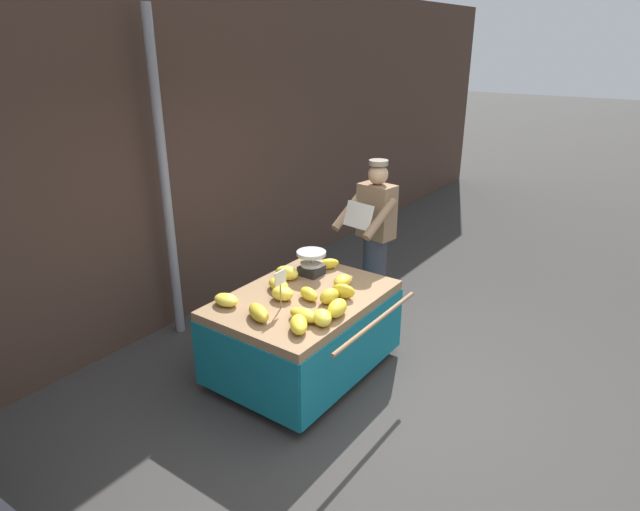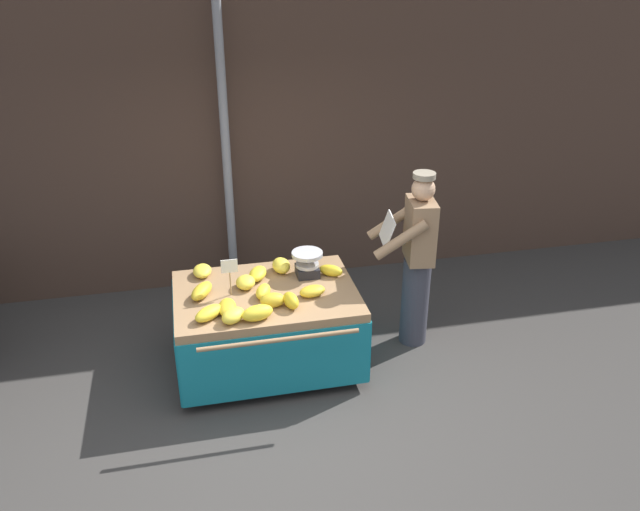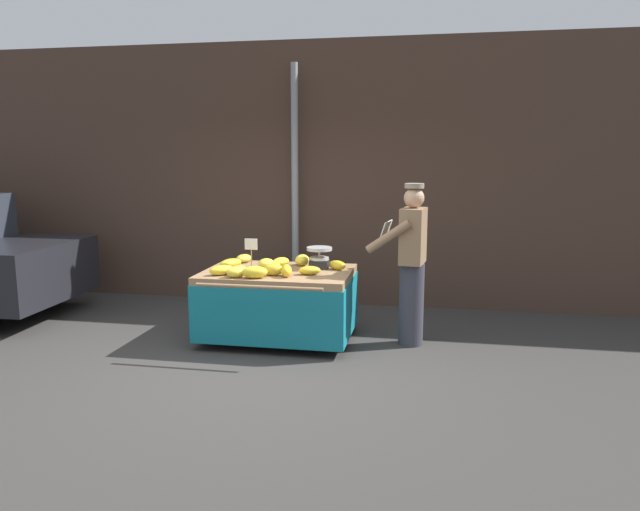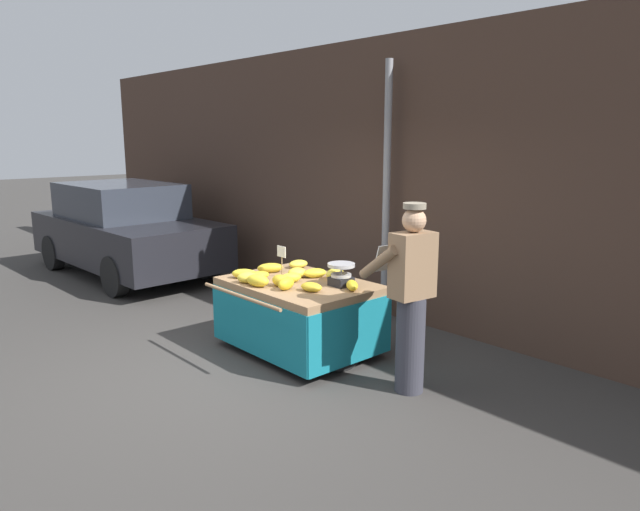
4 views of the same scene
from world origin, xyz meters
The scene contains 21 objects.
ground_plane centered at (0.00, 0.00, 0.00)m, with size 60.00×60.00×0.00m, color #383533.
back_wall centered at (0.00, 2.87, 1.74)m, with size 16.00×0.24×3.47m, color #473328.
street_pole centered at (-0.13, 2.56, 1.58)m, with size 0.09×0.09×3.16m, color gray.
banana_cart centered at (0.03, 1.04, 0.56)m, with size 1.60×1.33×0.77m.
weighing_scale centered at (0.44, 1.25, 0.89)m, with size 0.28×0.28×0.23m.
price_sign centered at (-0.27, 1.04, 1.02)m, with size 0.14×0.01×0.34m.
banana_bunch_0 centered at (-0.48, 0.70, 0.82)m, with size 0.13×0.27×0.10m, color yellow.
banana_bunch_1 centered at (-0.10, 0.60, 0.83)m, with size 0.14×0.26×0.13m, color yellow.
banana_bunch_2 centered at (-0.30, 0.61, 0.83)m, with size 0.15×0.22×0.11m, color yellow.
banana_bunch_3 centered at (-0.49, 1.46, 0.82)m, with size 0.16×0.24×0.09m, color yellow.
banana_bunch_4 centered at (-0.01, 0.95, 0.82)m, with size 0.12×0.22×0.10m, color yellow.
banana_bunch_5 centered at (-0.33, 0.76, 0.82)m, with size 0.15×0.28×0.09m, color gold.
banana_bunch_6 centered at (0.65, 1.21, 0.82)m, with size 0.11×0.23×0.10m, color gold.
banana_bunch_7 centered at (0.22, 1.38, 0.83)m, with size 0.16×0.23×0.13m, color yellow.
banana_bunch_8 centered at (-0.14, 1.14, 0.83)m, with size 0.17×0.20×0.11m, color yellow.
banana_bunch_9 centered at (-0.01, 1.29, 0.82)m, with size 0.15×0.25×0.10m, color yellow.
banana_bunch_10 centered at (0.05, 0.77, 0.83)m, with size 0.14×0.21×0.12m, color gold.
banana_bunch_11 centered at (0.19, 0.73, 0.83)m, with size 0.11×0.21×0.13m, color gold.
banana_bunch_12 centered at (0.41, 0.88, 0.82)m, with size 0.15×0.23×0.09m, color gold.
banana_bunch_13 centered at (-0.52, 1.07, 0.82)m, with size 0.13×0.29×0.11m, color gold.
vendor_person centered at (1.44, 1.14, 0.87)m, with size 0.63×0.57×1.71m.
Camera 3 is at (1.64, -5.11, 2.00)m, focal length 33.65 mm.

